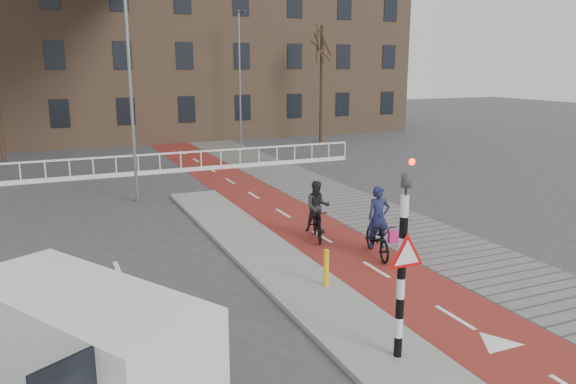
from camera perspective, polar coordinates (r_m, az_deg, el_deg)
name	(u,v)px	position (r m, az deg, el deg)	size (l,w,h in m)	color
ground	(367,311)	(12.22, 7.99, -11.89)	(120.00, 120.00, 0.00)	#38383A
bike_lane	(263,201)	(21.38, -2.61, -0.89)	(2.50, 60.00, 0.01)	maroon
sidewalk	(328,194)	(22.51, 4.06, -0.21)	(3.00, 60.00, 0.01)	slate
curb_island	(266,255)	(15.23, -2.21, -6.42)	(1.80, 16.00, 0.12)	gray
traffic_signal	(403,255)	(9.61, 11.61, -6.25)	(0.80, 0.80, 3.68)	black
bollard	(326,268)	(12.95, 3.91, -7.69)	(0.12, 0.12, 0.86)	yellow
cyclist_near	(378,233)	(15.33, 9.14, -4.14)	(1.07, 1.93, 1.91)	black
cyclist_far	(317,216)	(16.53, 3.01, -2.41)	(0.94, 1.68, 1.76)	black
van	(84,346)	(9.22, -20.03, -14.51)	(3.66, 4.58, 1.85)	silver
railing	(70,174)	(26.84, -21.27, 1.73)	(28.00, 0.10, 0.99)	silver
townhouse_row	(80,22)	(41.59, -20.35, 15.87)	(46.00, 10.00, 15.90)	#7F6047
tree_right	(322,85)	(37.30, 3.43, 10.79)	(0.24, 0.24, 7.48)	black
streetlight_near	(130,87)	(21.36, -15.71, 10.22)	(0.12, 0.12, 8.55)	slate
streetlight_right	(240,79)	(36.32, -4.92, 11.37)	(0.12, 0.12, 8.31)	slate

